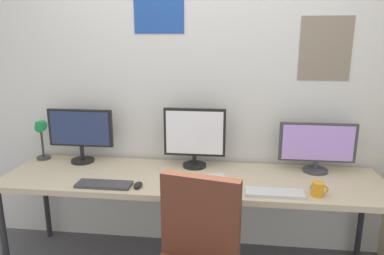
# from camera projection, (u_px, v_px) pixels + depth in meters

# --- Properties ---
(wall_back) EXTENTS (5.09, 0.11, 2.60)m
(wall_back) POSITION_uv_depth(u_px,v_px,m) (198.00, 90.00, 2.80)
(wall_back) COLOR silver
(wall_back) RESTS_ON ground_plane
(desk) EXTENTS (2.69, 0.68, 0.74)m
(desk) POSITION_uv_depth(u_px,v_px,m) (191.00, 183.00, 2.54)
(desk) COLOR tan
(desk) RESTS_ON ground_plane
(monitor_left) EXTENTS (0.51, 0.18, 0.43)m
(monitor_left) POSITION_uv_depth(u_px,v_px,m) (81.00, 132.00, 2.78)
(monitor_left) COLOR black
(monitor_left) RESTS_ON desk
(monitor_center) EXTENTS (0.47, 0.18, 0.45)m
(monitor_center) POSITION_uv_depth(u_px,v_px,m) (195.00, 136.00, 2.67)
(monitor_center) COLOR black
(monitor_center) RESTS_ON desk
(monitor_right) EXTENTS (0.55, 0.18, 0.37)m
(monitor_right) POSITION_uv_depth(u_px,v_px,m) (317.00, 146.00, 2.58)
(monitor_right) COLOR #38383D
(monitor_right) RESTS_ON desk
(desk_lamp) EXTENTS (0.11, 0.15, 0.37)m
(desk_lamp) POSITION_uv_depth(u_px,v_px,m) (39.00, 131.00, 2.82)
(desk_lamp) COLOR #333333
(desk_lamp) RESTS_ON desk
(keyboard_left) EXTENTS (0.37, 0.13, 0.02)m
(keyboard_left) POSITION_uv_depth(u_px,v_px,m) (104.00, 184.00, 2.37)
(keyboard_left) COLOR #38383D
(keyboard_left) RESTS_ON desk
(keyboard_right) EXTENTS (0.37, 0.13, 0.02)m
(keyboard_right) POSITION_uv_depth(u_px,v_px,m) (275.00, 193.00, 2.24)
(keyboard_right) COLOR silver
(keyboard_right) RESTS_ON desk
(mouse_left_side) EXTENTS (0.06, 0.10, 0.03)m
(mouse_left_side) POSITION_uv_depth(u_px,v_px,m) (315.00, 188.00, 2.30)
(mouse_left_side) COLOR #38383D
(mouse_left_side) RESTS_ON desk
(mouse_right_side) EXTENTS (0.06, 0.10, 0.03)m
(mouse_right_side) POSITION_uv_depth(u_px,v_px,m) (138.00, 185.00, 2.35)
(mouse_right_side) COLOR black
(mouse_right_side) RESTS_ON desk
(laptop_closed) EXTENTS (0.37, 0.30, 0.02)m
(laptop_closed) POSITION_uv_depth(u_px,v_px,m) (204.00, 181.00, 2.41)
(laptop_closed) COLOR silver
(laptop_closed) RESTS_ON desk
(coffee_mug) EXTENTS (0.11, 0.08, 0.09)m
(coffee_mug) POSITION_uv_depth(u_px,v_px,m) (318.00, 189.00, 2.21)
(coffee_mug) COLOR orange
(coffee_mug) RESTS_ON desk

